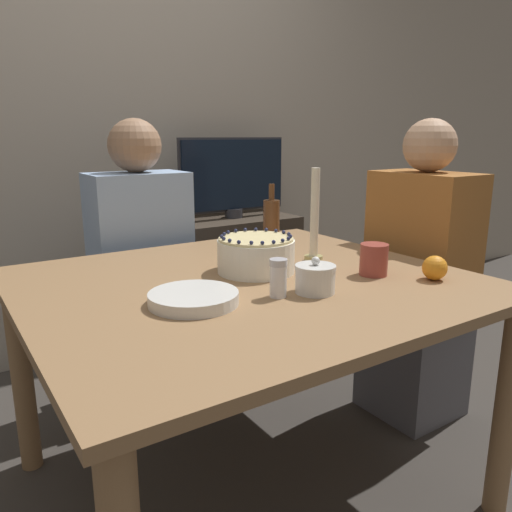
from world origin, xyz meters
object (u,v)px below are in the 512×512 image
Objects in this scene: bottle at (271,220)px; person_woman_floral at (418,292)px; person_man_blue_shirt at (142,281)px; sugar_shaker at (278,278)px; candle at (314,223)px; sugar_bowl at (315,279)px; tv_monitor at (233,176)px; cake at (256,255)px.

person_woman_floral is (0.46, -0.39, -0.29)m from bottle.
person_woman_floral is at bearing 139.88° from person_man_blue_shirt.
sugar_shaker is 0.99m from person_man_blue_shirt.
candle reaches higher than bottle.
bottle is 0.19× the size of person_man_blue_shirt.
person_woman_floral is (0.76, 0.24, -0.24)m from sugar_bowl.
tv_monitor is (0.27, 0.74, 0.11)m from bottle.
bottle is (0.31, 0.36, 0.03)m from cake.
tv_monitor is at bearing 73.03° from candle.
person_man_blue_shirt is (-0.43, 0.36, -0.28)m from bottle.
cake is at bearing 87.93° from person_woman_floral.
bottle is 0.79m from tv_monitor.
sugar_shaker is 0.16× the size of tv_monitor.
bottle is (0.40, 0.60, 0.04)m from sugar_shaker.
cake is 0.38× the size of tv_monitor.
sugar_bowl is 0.83m from person_woman_floral.
bottle is 0.19× the size of person_woman_floral.
person_man_blue_shirt is (-0.02, 0.96, -0.24)m from sugar_shaker.
sugar_bowl is 0.35× the size of candle.
person_woman_floral is at bearing -4.09° from candle.
bottle is 0.63m from person_man_blue_shirt.
tv_monitor is at bearing 62.23° from cake.
person_man_blue_shirt reaches higher than tv_monitor.
candle reaches higher than sugar_shaker.
cake is at bearing -131.17° from bottle.
cake is at bearing 69.64° from sugar_shaker.
person_man_blue_shirt reaches higher than bottle.
sugar_bowl is at bearing -112.33° from tv_monitor.
sugar_shaker is 0.45× the size of bottle.
person_woman_floral reaches higher than tv_monitor.
sugar_bowl is 1.08× the size of sugar_shaker.
sugar_bowl is 0.48× the size of bottle.
tv_monitor is at bearing 67.67° from sugar_bowl.
cake is at bearing 98.90° from person_man_blue_shirt.
candle is at bearing 37.00° from sugar_shaker.
person_man_blue_shirt reaches higher than sugar_shaker.
sugar_shaker is 0.33× the size of candle.
tv_monitor reaches higher than sugar_bowl.
sugar_bowl is at bearing 97.41° from person_man_blue_shirt.
tv_monitor is (-0.20, 1.12, 0.40)m from person_woman_floral.
cake is 1.05× the size of bottle.
cake is at bearing 93.41° from sugar_bowl.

